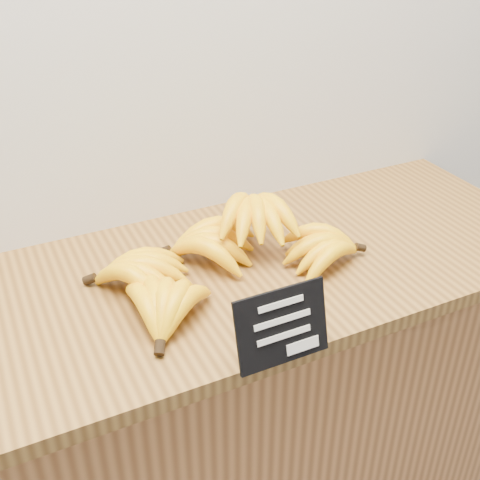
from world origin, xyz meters
name	(u,v)px	position (x,y,z in m)	size (l,w,h in m)	color
counter	(231,437)	(0.17, 2.75, 0.45)	(1.29, 0.50, 0.90)	#A46734
counter_top	(229,274)	(0.17, 2.75, 0.92)	(1.39, 0.54, 0.03)	brown
chalkboard_sign	(282,327)	(0.14, 2.48, 0.99)	(0.15, 0.01, 0.12)	black
banana_pile	(217,253)	(0.15, 2.75, 0.97)	(0.55, 0.36, 0.12)	yellow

